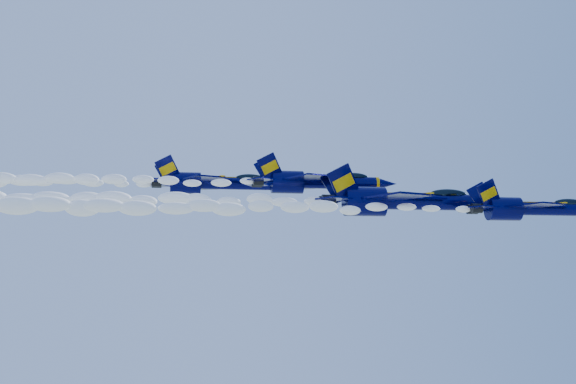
{
  "coord_description": "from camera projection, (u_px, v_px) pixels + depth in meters",
  "views": [
    {
      "loc": [
        -21.55,
        -83.38,
        144.1
      ],
      "look_at": [
        -7.94,
        0.41,
        153.9
      ],
      "focal_mm": 50.0,
      "sensor_mm": 36.0,
      "label": 1
    }
  ],
  "objects": [
    {
      "name": "smoke_trail_jet_lead",
      "position": [
        151.0,
        207.0,
        74.13
      ],
      "size": [
        62.33,
        2.07,
        1.86
      ],
      "primitive_type": "ellipsoid",
      "color": "white"
    },
    {
      "name": "jet_fourth",
      "position": [
        214.0,
        183.0,
        95.93
      ],
      "size": [
        16.91,
        13.87,
        6.28
      ],
      "color": "#000034"
    },
    {
      "name": "jet_second",
      "position": [
        401.0,
        201.0,
        82.86
      ],
      "size": [
        19.68,
        16.14,
        7.31
      ],
      "color": "#000034"
    },
    {
      "name": "jet_third",
      "position": [
        316.0,
        182.0,
        87.74
      ],
      "size": [
        16.17,
        13.27,
        6.01
      ],
      "color": "#000034"
    },
    {
      "name": "smoke_trail_jet_second",
      "position": [
        2.0,
        199.0,
        76.5
      ],
      "size": [
        62.33,
        2.67,
        2.4
      ],
      "primitive_type": "ellipsoid",
      "color": "white"
    },
    {
      "name": "jet_lead",
      "position": [
        532.0,
        208.0,
        80.19
      ],
      "size": [
        15.28,
        12.53,
        5.68
      ],
      "color": "#000034"
    }
  ]
}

